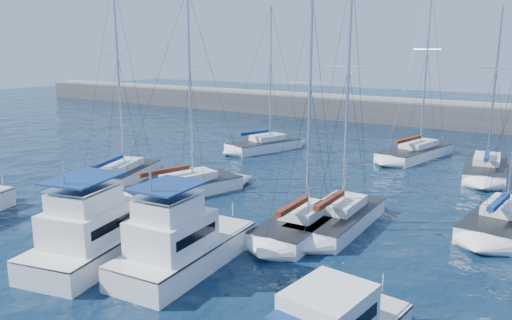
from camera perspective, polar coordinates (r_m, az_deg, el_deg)
The scene contains 12 objects.
ground at distance 25.20m, azimuth -8.31°, elevation -11.27°, with size 220.00×220.00×0.00m, color black.
breakwater at distance 71.32m, azimuth 20.76°, elevation 4.47°, with size 160.00×6.00×4.45m.
motor_yacht_port_inner at distance 26.16m, azimuth -17.40°, elevation -8.14°, with size 5.42×9.70×4.69m.
motor_yacht_stbd_inner at distance 23.89m, azimuth -8.61°, elevation -9.69°, with size 3.96×8.23×4.69m.
sailboat_mid_a at distance 40.14m, azimuth -15.39°, elevation -1.71°, with size 5.69×9.14×15.64m.
sailboat_mid_b at distance 35.81m, azimuth -8.32°, elevation -3.12°, with size 5.37×9.05×14.35m.
sailboat_mid_c at distance 28.20m, azimuth 5.24°, elevation -7.40°, with size 3.29×7.32×13.28m.
sailboat_mid_d at distance 29.58m, azimuth 9.34°, elevation -6.55°, with size 3.46×8.03×14.67m.
sailboat_mid_e at distance 32.11m, azimuth 26.34°, elevation -6.19°, with size 3.80×8.24×14.44m.
sailboat_back_a at distance 50.98m, azimuth 0.98°, elevation 1.73°, with size 5.40×8.44×14.64m.
sailboat_back_b at distance 49.76m, azimuth 17.76°, elevation 0.85°, with size 5.02×9.91×16.19m.
sailboat_back_c at distance 44.99m, azimuth 24.78°, elevation -0.94°, with size 4.17×9.23×13.74m.
Camera 1 is at (15.58, -17.00, 10.14)m, focal length 35.00 mm.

